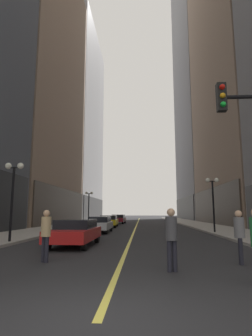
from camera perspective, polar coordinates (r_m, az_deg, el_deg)
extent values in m
plane|color=#262628|center=(39.55, 2.31, -11.64)|extent=(200.00, 200.00, 0.00)
cube|color=#9E9991|center=(40.54, -9.67, -11.35)|extent=(4.50, 78.00, 0.15)
cube|color=#9E9991|center=(40.25, 14.37, -11.21)|extent=(4.50, 78.00, 0.15)
cube|color=#E5D64C|center=(39.55, 2.31, -11.63)|extent=(0.16, 70.00, 0.01)
cube|color=gray|center=(47.05, -18.94, 16.72)|extent=(11.36, 24.00, 43.73)
cube|color=#332A23|center=(40.62, -13.00, -7.82)|extent=(0.50, 22.80, 5.00)
cube|color=gray|center=(70.04, -10.54, 9.13)|extent=(10.35, 26.00, 47.05)
cube|color=#2C2C2E|center=(65.50, -6.72, -8.42)|extent=(0.50, 24.70, 5.00)
cube|color=gray|center=(51.45, 22.70, 26.94)|extent=(11.39, 24.00, 62.92)
cube|color=#332A23|center=(40.25, 17.68, -7.61)|extent=(0.50, 22.80, 5.00)
cube|color=gray|center=(77.69, 15.50, 22.53)|extent=(11.41, 26.00, 84.24)
cube|color=#2C2C2E|center=(65.26, 12.14, -8.28)|extent=(0.50, 24.70, 5.00)
cube|color=#B21919|center=(14.49, -10.57, -13.40)|extent=(1.98, 4.63, 0.55)
cube|color=black|center=(14.69, -10.28, -11.49)|extent=(1.73, 2.60, 0.50)
cylinder|color=black|center=(12.76, -8.69, -15.28)|extent=(0.23, 0.64, 0.64)
cylinder|color=black|center=(13.23, -16.07, -14.82)|extent=(0.23, 0.64, 0.64)
cylinder|color=black|center=(15.91, -6.07, -14.10)|extent=(0.23, 0.64, 0.64)
cylinder|color=black|center=(16.28, -12.09, -13.84)|extent=(0.23, 0.64, 0.64)
cube|color=#B7B7BC|center=(23.42, -5.55, -11.84)|extent=(1.83, 4.46, 0.55)
cube|color=black|center=(23.63, -5.45, -10.67)|extent=(1.60, 2.50, 0.50)
cylinder|color=black|center=(21.79, -4.15, -12.79)|extent=(0.22, 0.64, 0.64)
cylinder|color=black|center=(22.05, -8.27, -12.67)|extent=(0.22, 0.64, 0.64)
cylinder|color=black|center=(24.87, -3.16, -12.35)|extent=(0.22, 0.64, 0.64)
cylinder|color=black|center=(25.10, -6.78, -12.27)|extent=(0.22, 0.64, 0.64)
cube|color=yellow|center=(31.53, -3.65, -11.17)|extent=(2.04, 4.62, 0.55)
cube|color=black|center=(31.74, -3.60, -10.30)|extent=(1.76, 2.60, 0.50)
cylinder|color=black|center=(29.87, -2.32, -11.82)|extent=(0.23, 0.64, 0.64)
cylinder|color=black|center=(30.04, -5.60, -11.77)|extent=(0.23, 0.64, 0.64)
cylinder|color=black|center=(33.06, -1.89, -11.57)|extent=(0.23, 0.64, 0.64)
cylinder|color=black|center=(33.22, -4.87, -11.53)|extent=(0.23, 0.64, 0.64)
cube|color=maroon|center=(41.53, -1.62, -10.70)|extent=(2.11, 4.41, 0.55)
cube|color=black|center=(41.73, -1.58, -10.04)|extent=(1.80, 2.50, 0.50)
cylinder|color=black|center=(39.93, -0.68, -11.16)|extent=(0.25, 0.65, 0.64)
cylinder|color=black|center=(40.15, -3.13, -11.14)|extent=(0.25, 0.65, 0.64)
cylinder|color=black|center=(42.94, -0.22, -11.02)|extent=(0.25, 0.65, 0.64)
cylinder|color=black|center=(43.15, -2.50, -11.00)|extent=(0.25, 0.65, 0.64)
cylinder|color=black|center=(8.45, 10.10, -17.62)|extent=(0.14, 0.14, 0.88)
cylinder|color=black|center=(8.39, 9.05, -17.71)|extent=(0.14, 0.14, 0.88)
cylinder|color=#3F3F44|center=(8.34, 9.43, -12.32)|extent=(0.42, 0.42, 0.69)
sphere|color=tan|center=(8.32, 9.35, -9.12)|extent=(0.24, 0.24, 0.24)
cylinder|color=black|center=(10.23, 22.80, -15.63)|extent=(0.14, 0.14, 0.85)
cylinder|color=black|center=(10.07, 22.84, -15.74)|extent=(0.14, 0.14, 0.85)
cylinder|color=slate|center=(10.08, 22.55, -11.39)|extent=(0.42, 0.42, 0.68)
sphere|color=tan|center=(10.07, 22.39, -8.82)|extent=(0.23, 0.23, 0.23)
cylinder|color=black|center=(10.14, -16.25, -16.02)|extent=(0.14, 0.14, 0.86)
cylinder|color=black|center=(10.26, -16.84, -15.91)|extent=(0.14, 0.14, 0.86)
cylinder|color=tan|center=(10.13, -16.35, -11.64)|extent=(0.47, 0.47, 0.68)
sphere|color=tan|center=(10.12, -16.23, -9.06)|extent=(0.23, 0.23, 0.23)
cube|color=black|center=(9.20, 19.28, 13.74)|extent=(0.28, 0.24, 0.90)
sphere|color=red|center=(9.18, 19.43, 15.68)|extent=(0.17, 0.17, 0.17)
sphere|color=orange|center=(9.07, 19.53, 14.07)|extent=(0.17, 0.17, 0.17)
sphere|color=green|center=(8.97, 19.63, 12.43)|extent=(0.17, 0.17, 0.17)
cylinder|color=black|center=(16.32, -22.73, -7.07)|extent=(0.14, 0.14, 4.20)
cylinder|color=black|center=(16.50, -22.29, 0.05)|extent=(0.80, 0.06, 0.06)
sphere|color=white|center=(16.67, -23.35, 0.38)|extent=(0.36, 0.36, 0.36)
sphere|color=white|center=(16.37, -21.16, 0.41)|extent=(0.36, 0.36, 0.36)
cylinder|color=black|center=(37.27, -7.79, -8.48)|extent=(0.14, 0.14, 4.20)
cylinder|color=black|center=(37.34, -7.72, -5.34)|extent=(0.80, 0.06, 0.06)
sphere|color=white|center=(37.42, -8.25, -5.18)|extent=(0.36, 0.36, 0.36)
sphere|color=white|center=(37.29, -7.19, -5.19)|extent=(0.36, 0.36, 0.36)
cylinder|color=black|center=(22.98, 17.79, -7.75)|extent=(0.14, 0.14, 4.20)
cylinder|color=black|center=(23.11, 17.54, -2.67)|extent=(0.80, 0.06, 0.06)
sphere|color=white|center=(23.04, 16.69, -2.44)|extent=(0.36, 0.36, 0.36)
sphere|color=white|center=(23.21, 18.37, -2.40)|extent=(0.36, 0.36, 0.36)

